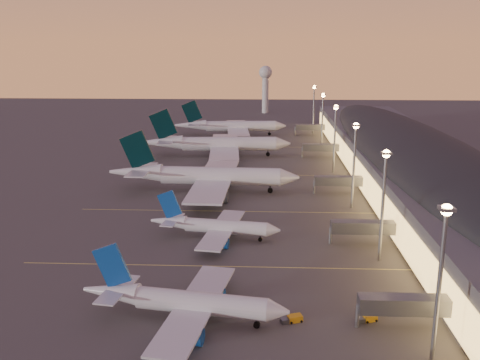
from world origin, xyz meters
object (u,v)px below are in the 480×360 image
at_px(radar_tower, 265,81).
at_px(baggage_tug_b, 367,318).
at_px(airliner_wide_near, 204,176).
at_px(airliner_wide_far, 231,126).
at_px(airliner_narrow_north, 215,226).
at_px(airliner_wide_mid, 216,144).
at_px(airliner_narrow_south, 184,302).
at_px(baggage_tug_a, 292,319).

distance_m(radar_tower, baggage_tug_b, 289.21).
relative_size(airliner_wide_near, airliner_wide_far, 1.08).
bearing_deg(airliner_wide_near, airliner_narrow_north, -78.10).
bearing_deg(airliner_wide_far, airliner_wide_near, -96.04).
xyz_separation_m(airliner_wide_mid, airliner_wide_far, (3.20, 53.39, -0.50)).
height_order(airliner_narrow_south, radar_tower, radar_tower).
height_order(airliner_narrow_north, airliner_wide_mid, airliner_wide_mid).
distance_m(airliner_wide_near, airliner_wide_far, 109.71).
relative_size(airliner_narrow_north, baggage_tug_b, 8.63).
bearing_deg(airliner_narrow_north, airliner_wide_mid, 103.49).
relative_size(airliner_wide_mid, baggage_tug_a, 15.48).
distance_m(airliner_wide_far, radar_tower, 97.22).
bearing_deg(baggage_tug_a, radar_tower, 72.16).
height_order(airliner_wide_near, baggage_tug_a, airliner_wide_near).
distance_m(airliner_wide_mid, baggage_tug_b, 146.06).
distance_m(airliner_narrow_south, airliner_narrow_north, 41.63).
height_order(radar_tower, baggage_tug_b, radar_tower).
bearing_deg(airliner_narrow_north, airliner_narrow_south, -83.79).
height_order(airliner_wide_mid, baggage_tug_b, airliner_wide_mid).
xyz_separation_m(airliner_wide_near, radar_tower, (20.54, 203.65, 16.61)).
xyz_separation_m(radar_tower, baggage_tug_a, (4.70, -288.70, -21.34)).
bearing_deg(airliner_wide_near, baggage_tug_b, -63.15).
bearing_deg(radar_tower, airliner_wide_mid, -98.27).
height_order(airliner_wide_mid, baggage_tug_a, airliner_wide_mid).
bearing_deg(radar_tower, airliner_narrow_north, -93.01).
height_order(airliner_wide_near, radar_tower, radar_tower).
height_order(airliner_narrow_south, baggage_tug_a, airliner_narrow_south).
height_order(airliner_narrow_south, airliner_narrow_north, airliner_narrow_south).
relative_size(airliner_wide_near, radar_tower, 1.97).
bearing_deg(airliner_wide_mid, airliner_wide_far, 82.97).
xyz_separation_m(airliner_wide_near, airliner_wide_mid, (-0.88, 56.29, 0.12)).
bearing_deg(airliner_narrow_north, baggage_tug_a, -58.16).
bearing_deg(airliner_wide_mid, baggage_tug_b, -77.82).
bearing_deg(airliner_narrow_north, airliner_wide_near, 108.46).
height_order(airliner_wide_far, baggage_tug_b, airliner_wide_far).
xyz_separation_m(airliner_wide_mid, baggage_tug_b, (39.67, -140.48, -4.88)).
bearing_deg(airliner_wide_mid, radar_tower, 78.13).
xyz_separation_m(airliner_narrow_south, airliner_wide_mid, (-6.63, 141.56, 1.82)).
bearing_deg(airliner_narrow_north, radar_tower, 95.66).
distance_m(airliner_narrow_south, airliner_wide_mid, 141.72).
distance_m(airliner_narrow_north, airliner_wide_far, 153.46).
distance_m(radar_tower, baggage_tug_a, 289.52).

